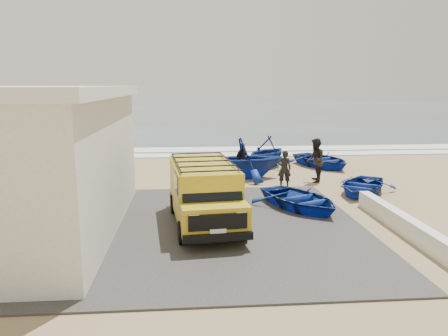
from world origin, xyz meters
name	(u,v)px	position (x,y,z in m)	size (l,w,h in m)	color
ground	(227,209)	(0.00, 0.00, 0.00)	(160.00, 160.00, 0.00)	#9E855C
slab	(168,228)	(-2.00, -2.00, 0.03)	(12.00, 10.00, 0.05)	#3E3B38
ocean	(196,112)	(0.00, 56.00, 0.00)	(180.00, 88.00, 0.01)	#385166
surf_line	(210,155)	(0.00, 12.00, 0.03)	(180.00, 1.60, 0.06)	white
surf_wash	(208,149)	(0.00, 14.50, 0.02)	(180.00, 2.20, 0.04)	white
parapet	(404,224)	(5.00, -3.00, 0.28)	(0.35, 6.00, 0.55)	silver
van	(204,191)	(-0.87, -1.70, 1.09)	(2.33, 4.88, 2.02)	gold
boat_near_left	(300,199)	(2.56, -0.25, 0.37)	(2.56, 3.58, 0.74)	navy
boat_near_right	(362,185)	(5.64, 1.75, 0.34)	(2.35, 3.29, 0.68)	navy
boat_mid_left	(245,158)	(1.32, 5.09, 0.96)	(3.14, 3.64, 1.92)	navy
boat_mid_right	(321,160)	(5.77, 7.63, 0.40)	(2.73, 3.83, 0.79)	navy
boat_far_left	(267,152)	(2.83, 7.80, 0.84)	(2.76, 3.20, 1.69)	navy
fisherman_front	(284,169)	(2.75, 3.12, 0.80)	(0.59, 0.39, 1.61)	black
fisherman_middle	(315,160)	(4.37, 4.08, 0.99)	(0.97, 0.75, 1.99)	black
fisherman_back	(242,160)	(1.21, 5.63, 0.81)	(0.94, 0.39, 1.61)	black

